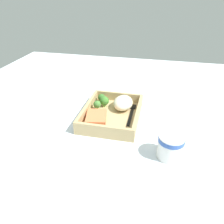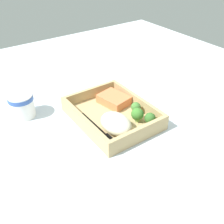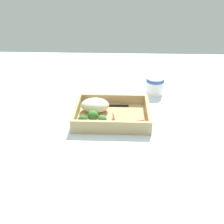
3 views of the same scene
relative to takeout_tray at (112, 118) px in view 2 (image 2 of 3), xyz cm
name	(u,v)px [view 2 (image 2 of 3)]	position (x,y,z in cm)	size (l,w,h in cm)	color
ground_plane	(112,122)	(0.00, 0.00, -1.60)	(160.00, 160.00, 2.00)	silver
takeout_tray	(112,118)	(0.00, 0.00, 0.00)	(27.21, 21.13, 1.20)	tan
tray_rim	(112,111)	(0.00, 0.00, 2.46)	(27.21, 21.13, 3.72)	tan
salmon_fillet	(114,100)	(-5.66, 4.69, 2.03)	(9.58, 7.27, 2.86)	#EB7848
mashed_potatoes	(116,123)	(6.46, -3.17, 3.10)	(10.57, 7.79, 5.00)	beige
broccoli_floret_1	(137,114)	(6.44, 4.69, 3.05)	(3.80, 3.80, 4.45)	#8BAF62
broccoli_floret_2	(150,118)	(9.74, 6.79, 2.67)	(3.26, 3.26, 3.79)	#759D55
broccoli_floret_3	(136,107)	(3.09, 6.85, 2.91)	(3.07, 3.07, 3.96)	#73A253
fork	(98,129)	(3.09, -7.23, 0.82)	(15.82, 2.24, 0.44)	black
paper_cup	(22,104)	(-17.71, -21.83, 3.61)	(7.72, 7.72, 7.56)	white
receipt_slip	(185,161)	(25.64, 5.01, -0.48)	(7.21, 15.27, 0.24)	white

